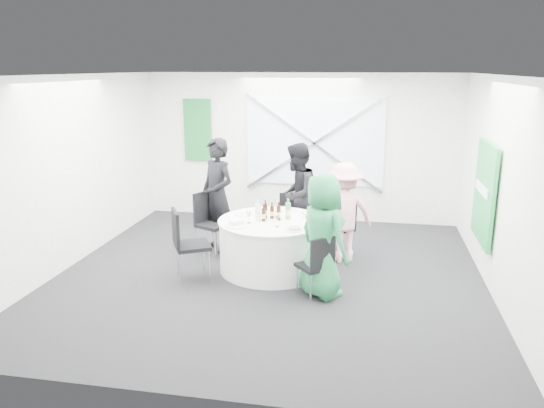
% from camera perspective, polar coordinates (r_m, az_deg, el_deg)
% --- Properties ---
extents(floor, '(6.00, 6.00, 0.00)m').
position_cam_1_polar(floor, '(7.70, -0.28, -7.59)').
color(floor, black).
rests_on(floor, ground).
extents(ceiling, '(6.00, 6.00, 0.00)m').
position_cam_1_polar(ceiling, '(7.13, -0.31, 13.72)').
color(ceiling, white).
rests_on(ceiling, wall_back).
extents(wall_back, '(6.00, 0.00, 6.00)m').
position_cam_1_polar(wall_back, '(10.21, 2.92, 6.08)').
color(wall_back, silver).
rests_on(wall_back, floor).
extents(wall_front, '(6.00, 0.00, 6.00)m').
position_cam_1_polar(wall_front, '(4.49, -7.60, -5.18)').
color(wall_front, silver).
rests_on(wall_front, floor).
extents(wall_left, '(0.00, 6.00, 6.00)m').
position_cam_1_polar(wall_left, '(8.38, -20.89, 3.26)').
color(wall_left, silver).
rests_on(wall_left, floor).
extents(wall_right, '(0.00, 6.00, 6.00)m').
position_cam_1_polar(wall_right, '(7.35, 23.34, 1.54)').
color(wall_right, silver).
rests_on(wall_right, floor).
extents(window_panel, '(2.60, 0.03, 1.60)m').
position_cam_1_polar(window_panel, '(10.12, 4.59, 6.55)').
color(window_panel, silver).
rests_on(window_panel, wall_back).
extents(window_brace_a, '(2.63, 0.05, 1.84)m').
position_cam_1_polar(window_brace_a, '(10.08, 4.57, 6.52)').
color(window_brace_a, silver).
rests_on(window_brace_a, window_panel).
extents(window_brace_b, '(2.63, 0.05, 1.84)m').
position_cam_1_polar(window_brace_b, '(10.08, 4.57, 6.52)').
color(window_brace_b, silver).
rests_on(window_brace_b, window_panel).
extents(green_banner, '(0.55, 0.04, 1.20)m').
position_cam_1_polar(green_banner, '(10.57, -8.00, 7.89)').
color(green_banner, '#125A24').
rests_on(green_banner, wall_back).
extents(green_sign, '(0.05, 1.20, 1.40)m').
position_cam_1_polar(green_sign, '(7.95, 21.88, 1.12)').
color(green_sign, green).
rests_on(green_sign, wall_right).
extents(banquet_table, '(1.56, 1.56, 0.76)m').
position_cam_1_polar(banquet_table, '(7.75, 0.00, -4.43)').
color(banquet_table, silver).
rests_on(banquet_table, floor).
extents(chair_back, '(0.42, 0.43, 0.87)m').
position_cam_1_polar(chair_back, '(8.77, 1.85, -1.31)').
color(chair_back, black).
rests_on(chair_back, floor).
extents(chair_back_left, '(0.61, 0.60, 0.99)m').
position_cam_1_polar(chair_back_left, '(8.45, -6.75, -1.47)').
color(chair_back_left, black).
rests_on(chair_back_left, floor).
extents(chair_back_right, '(0.62, 0.62, 0.97)m').
position_cam_1_polar(chair_back_right, '(8.32, 7.43, -1.84)').
color(chair_back_right, black).
rests_on(chair_back_right, floor).
extents(chair_front_right, '(0.54, 0.54, 0.84)m').
position_cam_1_polar(chair_front_right, '(6.82, 4.93, -6.26)').
color(chair_front_right, black).
rests_on(chair_front_right, floor).
extents(chair_front_left, '(0.63, 0.63, 1.02)m').
position_cam_1_polar(chair_front_left, '(7.41, -9.30, -3.76)').
color(chair_front_left, black).
rests_on(chair_front_left, floor).
extents(person_man_back_left, '(0.80, 0.74, 1.83)m').
position_cam_1_polar(person_man_back_left, '(8.49, -5.90, 0.93)').
color(person_man_back_left, black).
rests_on(person_man_back_left, floor).
extents(person_man_back, '(0.59, 0.90, 1.72)m').
position_cam_1_polar(person_man_back, '(8.70, 2.66, 0.96)').
color(person_man_back, black).
rests_on(person_man_back, floor).
extents(person_woman_pink, '(1.08, 0.90, 1.53)m').
position_cam_1_polar(person_woman_pink, '(8.09, 7.71, -0.92)').
color(person_woman_pink, pink).
rests_on(person_woman_pink, floor).
extents(person_woman_green, '(0.93, 0.92, 1.62)m').
position_cam_1_polar(person_woman_green, '(6.80, 5.45, -3.44)').
color(person_woman_green, '#227D45').
rests_on(person_woman_green, floor).
extents(plate_back, '(0.30, 0.30, 0.01)m').
position_cam_1_polar(plate_back, '(8.19, 1.19, -0.57)').
color(plate_back, white).
rests_on(plate_back, banquet_table).
extents(plate_back_left, '(0.25, 0.25, 0.01)m').
position_cam_1_polar(plate_back_left, '(7.93, -3.05, -1.09)').
color(plate_back_left, white).
rests_on(plate_back_left, banquet_table).
extents(plate_back_right, '(0.25, 0.25, 0.04)m').
position_cam_1_polar(plate_back_right, '(7.78, 4.19, -1.35)').
color(plate_back_right, white).
rests_on(plate_back_right, banquet_table).
extents(plate_front_right, '(0.25, 0.25, 0.04)m').
position_cam_1_polar(plate_front_right, '(7.18, 2.43, -2.71)').
color(plate_front_right, white).
rests_on(plate_front_right, banquet_table).
extents(plate_front_left, '(0.28, 0.28, 0.01)m').
position_cam_1_polar(plate_front_left, '(7.35, -3.87, -2.39)').
color(plate_front_left, white).
rests_on(plate_front_left, banquet_table).
extents(napkin, '(0.21, 0.21, 0.05)m').
position_cam_1_polar(napkin, '(7.42, -3.85, -1.95)').
color(napkin, silver).
rests_on(napkin, plate_front_left).
extents(beer_bottle_a, '(0.06, 0.06, 0.27)m').
position_cam_1_polar(beer_bottle_a, '(7.71, -0.72, -0.78)').
color(beer_bottle_a, '#361909').
rests_on(beer_bottle_a, banquet_table).
extents(beer_bottle_b, '(0.06, 0.06, 0.24)m').
position_cam_1_polar(beer_bottle_b, '(7.70, 0.00, -0.90)').
color(beer_bottle_b, '#361909').
rests_on(beer_bottle_b, banquet_table).
extents(beer_bottle_c, '(0.06, 0.06, 0.27)m').
position_cam_1_polar(beer_bottle_c, '(7.61, 0.72, -1.00)').
color(beer_bottle_c, '#361909').
rests_on(beer_bottle_c, banquet_table).
extents(beer_bottle_d, '(0.06, 0.06, 0.25)m').
position_cam_1_polar(beer_bottle_d, '(7.56, -0.90, -1.17)').
color(beer_bottle_d, '#361909').
rests_on(beer_bottle_d, banquet_table).
extents(green_water_bottle, '(0.08, 0.08, 0.30)m').
position_cam_1_polar(green_water_bottle, '(7.68, 1.73, -0.76)').
color(green_water_bottle, green).
rests_on(green_water_bottle, banquet_table).
extents(clear_water_bottle, '(0.08, 0.08, 0.31)m').
position_cam_1_polar(clear_water_bottle, '(7.58, -1.55, -0.93)').
color(clear_water_bottle, silver).
rests_on(clear_water_bottle, banquet_table).
extents(wine_glass_a, '(0.07, 0.07, 0.17)m').
position_cam_1_polar(wine_glass_a, '(8.00, 0.58, -0.06)').
color(wine_glass_a, white).
rests_on(wine_glass_a, banquet_table).
extents(wine_glass_b, '(0.07, 0.07, 0.17)m').
position_cam_1_polar(wine_glass_b, '(7.29, 0.56, -1.52)').
color(wine_glass_b, white).
rests_on(wine_glass_b, banquet_table).
extents(wine_glass_c, '(0.07, 0.07, 0.17)m').
position_cam_1_polar(wine_glass_c, '(7.47, -2.51, -1.14)').
color(wine_glass_c, white).
rests_on(wine_glass_c, banquet_table).
extents(wine_glass_d, '(0.07, 0.07, 0.17)m').
position_cam_1_polar(wine_glass_d, '(8.00, -0.69, -0.06)').
color(wine_glass_d, white).
rests_on(wine_glass_d, banquet_table).
extents(fork_a, '(0.15, 0.03, 0.01)m').
position_cam_1_polar(fork_a, '(8.15, 1.63, -0.68)').
color(fork_a, silver).
rests_on(fork_a, banquet_table).
extents(knife_a, '(0.15, 0.02, 0.01)m').
position_cam_1_polar(knife_a, '(8.19, -0.51, -0.60)').
color(knife_a, silver).
rests_on(knife_a, banquet_table).
extents(fork_b, '(0.11, 0.13, 0.01)m').
position_cam_1_polar(fork_b, '(7.55, -4.29, -1.96)').
color(fork_b, silver).
rests_on(fork_b, banquet_table).
extents(knife_b, '(0.10, 0.13, 0.01)m').
position_cam_1_polar(knife_b, '(7.29, -3.41, -2.56)').
color(knife_b, silver).
rests_on(knife_b, banquet_table).
extents(fork_c, '(0.09, 0.14, 0.01)m').
position_cam_1_polar(fork_c, '(8.12, -2.05, -0.73)').
color(fork_c, silver).
rests_on(fork_c, banquet_table).
extents(knife_c, '(0.10, 0.13, 0.01)m').
position_cam_1_polar(knife_c, '(7.91, -3.68, -1.17)').
color(knife_c, silver).
rests_on(knife_c, banquet_table).
extents(fork_d, '(0.10, 0.13, 0.01)m').
position_cam_1_polar(fork_d, '(7.14, 1.91, -2.90)').
color(fork_d, silver).
rests_on(fork_d, banquet_table).
extents(knife_d, '(0.10, 0.13, 0.01)m').
position_cam_1_polar(knife_d, '(7.39, 3.91, -2.33)').
color(knife_d, silver).
rests_on(knife_d, banquet_table).
extents(fork_e, '(0.08, 0.14, 0.01)m').
position_cam_1_polar(fork_e, '(7.63, 4.32, -1.77)').
color(fork_e, silver).
rests_on(fork_e, banquet_table).
extents(knife_e, '(0.08, 0.14, 0.01)m').
position_cam_1_polar(knife_e, '(7.96, 3.43, -1.06)').
color(knife_e, silver).
rests_on(knife_e, banquet_table).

